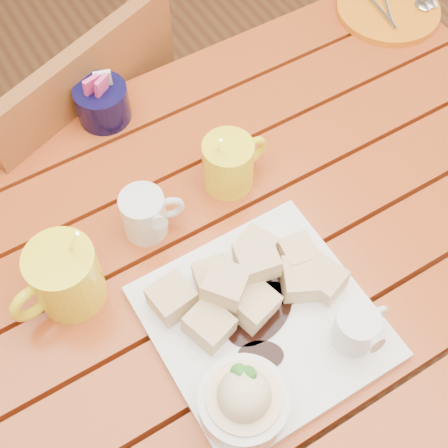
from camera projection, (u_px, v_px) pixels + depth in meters
ground at (232, 395)px, 1.57m from camera, size 5.00×5.00×0.00m
table at (236, 281)px, 1.03m from camera, size 1.20×0.79×0.75m
dessert_plate at (260, 332)px, 0.83m from camera, size 0.29×0.29×0.12m
coffee_mug_left at (64, 277)px, 0.85m from camera, size 0.14×0.10×0.16m
coffee_mug_right at (229, 163)px, 0.96m from camera, size 0.11×0.08×0.13m
cream_pitcher at (145, 214)px, 0.92m from camera, size 0.10×0.08×0.08m
sugar_caddy at (102, 102)px, 1.04m from camera, size 0.09×0.09×0.10m
orange_saucer at (389, 9)px, 1.21m from camera, size 0.20×0.20×0.02m
chair_far at (78, 161)px, 1.36m from camera, size 0.52×0.52×0.86m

